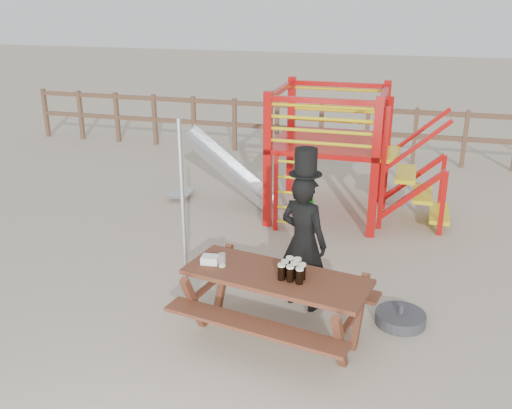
# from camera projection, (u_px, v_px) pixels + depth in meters

# --- Properties ---
(ground) EXTENTS (60.00, 60.00, 0.00)m
(ground) POSITION_uv_depth(u_px,v_px,m) (254.00, 324.00, 6.31)
(ground) COLOR tan
(ground) RESTS_ON ground
(back_fence) EXTENTS (15.09, 0.09, 1.20)m
(back_fence) POSITION_uv_depth(u_px,v_px,m) (344.00, 126.00, 12.35)
(back_fence) COLOR brown
(back_fence) RESTS_ON ground
(playground_fort) EXTENTS (4.71, 1.84, 2.10)m
(playground_fort) POSITION_uv_depth(u_px,v_px,m) (324.00, 150.00, 9.13)
(playground_fort) COLOR #B40D0C
(playground_fort) RESTS_ON ground
(picnic_table) EXTENTS (2.10, 1.63, 0.74)m
(picnic_table) POSITION_uv_depth(u_px,v_px,m) (276.00, 298.00, 5.92)
(picnic_table) COLOR brown
(picnic_table) RESTS_ON ground
(man_with_hat) EXTENTS (0.68, 0.57, 1.89)m
(man_with_hat) POSITION_uv_depth(u_px,v_px,m) (304.00, 238.00, 6.40)
(man_with_hat) COLOR black
(man_with_hat) RESTS_ON ground
(metal_pole) EXTENTS (0.05, 0.05, 2.27)m
(metal_pole) POSITION_uv_depth(u_px,v_px,m) (183.00, 224.00, 6.05)
(metal_pole) COLOR #B2B2B7
(metal_pole) RESTS_ON ground
(parasol_base) EXTENTS (0.55, 0.55, 0.23)m
(parasol_base) POSITION_uv_depth(u_px,v_px,m) (400.00, 318.00, 6.30)
(parasol_base) COLOR #36363B
(parasol_base) RESTS_ON ground
(paper_bag) EXTENTS (0.19, 0.16, 0.08)m
(paper_bag) POSITION_uv_depth(u_px,v_px,m) (210.00, 260.00, 6.06)
(paper_bag) COLOR white
(paper_bag) RESTS_ON picnic_table
(stout_pints) EXTENTS (0.27, 0.29, 0.17)m
(stout_pints) POSITION_uv_depth(u_px,v_px,m) (292.00, 270.00, 5.73)
(stout_pints) COLOR black
(stout_pints) RESTS_ON picnic_table
(empty_glasses) EXTENTS (0.08, 0.08, 0.15)m
(empty_glasses) POSITION_uv_depth(u_px,v_px,m) (222.00, 261.00, 5.97)
(empty_glasses) COLOR silver
(empty_glasses) RESTS_ON picnic_table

